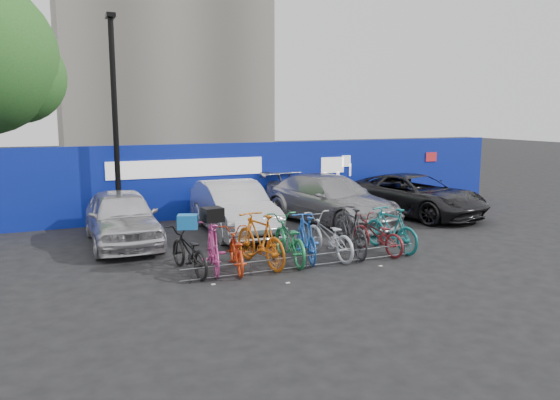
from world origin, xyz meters
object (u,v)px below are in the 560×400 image
car_2 (330,199)px  car_3 (414,195)px  bike_rack (306,261)px  bike_6 (328,236)px  bike_3 (260,239)px  bike_4 (289,239)px  car_1 (233,208)px  lamppost (115,116)px  car_0 (122,217)px  bike_8 (377,235)px  bike_1 (213,246)px  bike_9 (391,229)px  bike_2 (236,250)px  bike_7 (350,231)px  bike_5 (306,237)px  bike_0 (188,251)px

car_2 → car_3: size_ratio=1.03×
bike_rack → bike_6: bike_6 is taller
bike_3 → bike_4: size_ratio=1.00×
bike_4 → car_1: bearing=-81.4°
lamppost → car_0: size_ratio=1.47×
bike_4 → bike_8: (2.28, -0.14, -0.07)m
car_1 → bike_8: 4.32m
bike_1 → car_3: bearing=-146.2°
lamppost → car_3: (9.22, -1.81, -2.59)m
car_2 → bike_9: size_ratio=2.77×
bike_2 → bike_7: bike_7 is taller
bike_7 → bike_9: 1.13m
bike_rack → bike_2: bike_2 is taller
bike_4 → bike_3: bearing=10.2°
bike_3 → bike_5: (1.14, 0.03, -0.06)m
bike_7 → bike_9: (1.12, -0.05, -0.05)m
lamppost → car_3: lamppost is taller
bike_2 → bike_5: bearing=-164.7°
car_0 → bike_3: car_0 is taller
bike_6 → bike_8: size_ratio=1.12×
bike_0 → bike_4: size_ratio=0.91×
lamppost → bike_3: (2.34, -5.43, -2.67)m
bike_3 → bike_4: bike_3 is taller
bike_1 → bike_9: bearing=-170.9°
bike_3 → bike_8: bike_3 is taller
lamppost → bike_4: (3.06, -5.37, -2.74)m
lamppost → bike_6: size_ratio=3.10×
car_3 → bike_7: car_3 is taller
bike_2 → bike_5: (1.76, 0.15, 0.09)m
bike_7 → bike_9: bike_7 is taller
car_1 → bike_7: 3.86m
bike_5 → car_2: bearing=-113.3°
car_1 → car_0: bearing=-176.2°
lamppost → bike_3: size_ratio=3.04×
lamppost → bike_2: lamppost is taller
bike_6 → car_2: bearing=-123.9°
bike_1 → bike_4: size_ratio=0.90×
car_1 → bike_4: (0.19, -3.40, -0.20)m
car_0 → bike_8: size_ratio=2.37×
car_1 → bike_2: 3.76m
bike_2 → bike_9: 4.06m
bike_7 → car_1: bearing=-54.4°
car_1 → bike_3: bearing=-97.1°
bike_rack → bike_7: size_ratio=2.84×
bike_6 → car_0: bearing=-42.7°
bike_0 → bike_6: 3.32m
bike_6 → bike_9: bearing=174.0°
bike_2 → bike_6: bike_6 is taller
car_3 → bike_1: (-7.95, -3.59, -0.14)m
bike_6 → bike_7: size_ratio=1.00×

